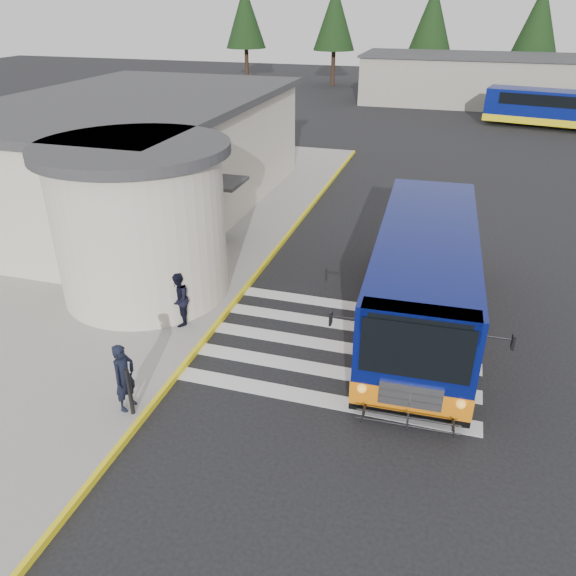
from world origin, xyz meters
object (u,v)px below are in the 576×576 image
(bollard, at_px, (130,392))
(far_bus_a, at_px, (550,107))
(pedestrian_a, at_px, (124,377))
(transit_bus, at_px, (423,281))
(pedestrian_b, at_px, (178,299))

(bollard, height_order, far_bus_a, far_bus_a)
(pedestrian_a, xyz_separation_m, far_bus_a, (12.74, 37.54, 0.50))
(pedestrian_a, distance_m, far_bus_a, 39.65)
(transit_bus, bearing_deg, bollard, -135.42)
(far_bus_a, bearing_deg, pedestrian_a, 172.92)
(pedestrian_a, distance_m, pedestrian_b, 3.81)
(bollard, distance_m, far_bus_a, 39.75)
(pedestrian_a, height_order, far_bus_a, far_bus_a)
(pedestrian_b, bearing_deg, far_bus_a, 139.63)
(transit_bus, xyz_separation_m, pedestrian_b, (-6.69, -2.36, -0.43))
(transit_bus, distance_m, pedestrian_a, 8.69)
(pedestrian_b, bearing_deg, transit_bus, 90.51)
(transit_bus, relative_size, pedestrian_a, 6.21)
(bollard, xyz_separation_m, far_bus_a, (12.53, 37.72, 0.74))
(transit_bus, relative_size, far_bus_a, 1.14)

